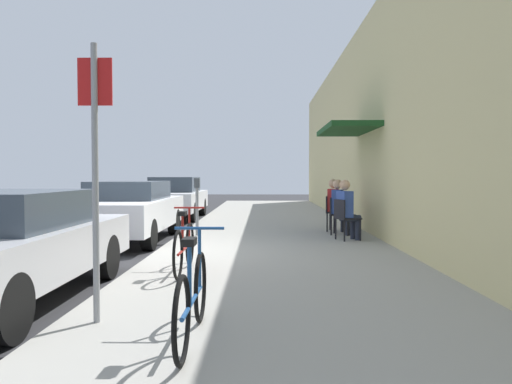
{
  "coord_description": "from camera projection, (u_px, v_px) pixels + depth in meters",
  "views": [
    {
      "loc": [
        1.96,
        -8.58,
        1.5
      ],
      "look_at": [
        1.74,
        7.32,
        0.96
      ],
      "focal_mm": 34.06,
      "sensor_mm": 36.0,
      "label": 1
    }
  ],
  "objects": [
    {
      "name": "seated_patron_0",
      "position": [
        347.0,
        208.0,
        10.34
      ],
      "size": [
        0.51,
        0.47,
        1.29
      ],
      "color": "#232838",
      "rests_on": "sidewalk_slab"
    },
    {
      "name": "parked_car_1",
      "position": [
        129.0,
        210.0,
        11.06
      ],
      "size": [
        1.8,
        4.4,
        1.37
      ],
      "color": "silver",
      "rests_on": "ground_plane"
    },
    {
      "name": "seated_patron_1",
      "position": [
        340.0,
        205.0,
        11.3
      ],
      "size": [
        0.51,
        0.47,
        1.29
      ],
      "color": "#232838",
      "rests_on": "sidewalk_slab"
    },
    {
      "name": "building_facade",
      "position": [
        386.0,
        120.0,
        10.51
      ],
      "size": [
        1.4,
        32.0,
        5.42
      ],
      "color": "beige",
      "rests_on": "ground_plane"
    },
    {
      "name": "parked_car_0",
      "position": [
        2.0,
        244.0,
        5.68
      ],
      "size": [
        1.8,
        4.4,
        1.31
      ],
      "color": "#B7B7BC",
      "rests_on": "ground_plane"
    },
    {
      "name": "street_sign",
      "position": [
        95.0,
        160.0,
        4.51
      ],
      "size": [
        0.32,
        0.06,
        2.6
      ],
      "color": "gray",
      "rests_on": "sidewalk_slab"
    },
    {
      "name": "sidewalk_slab",
      "position": [
        276.0,
        241.0,
        10.62
      ],
      "size": [
        4.5,
        32.0,
        0.12
      ],
      "primitive_type": "cube",
      "color": "#9E9B93",
      "rests_on": "ground_plane"
    },
    {
      "name": "ground_plane",
      "position": [
        153.0,
        259.0,
        8.66
      ],
      "size": [
        60.0,
        60.0,
        0.0
      ],
      "primitive_type": "plane",
      "color": "#2D2D30"
    },
    {
      "name": "parked_car_2",
      "position": [
        175.0,
        197.0,
        16.91
      ],
      "size": [
        1.8,
        4.4,
        1.45
      ],
      "color": "silver",
      "rests_on": "ground_plane"
    },
    {
      "name": "bicycle_0",
      "position": [
        192.0,
        298.0,
        4.04
      ],
      "size": [
        0.46,
        1.71,
        0.9
      ],
      "color": "black",
      "rests_on": "sidewalk_slab"
    },
    {
      "name": "cafe_chair_2",
      "position": [
        333.0,
        211.0,
        12.03
      ],
      "size": [
        0.56,
        0.56,
        0.87
      ],
      "color": "black",
      "rests_on": "sidewalk_slab"
    },
    {
      "name": "parking_meter",
      "position": [
        197.0,
        202.0,
        11.15
      ],
      "size": [
        0.12,
        0.1,
        1.32
      ],
      "color": "slate",
      "rests_on": "sidewalk_slab"
    },
    {
      "name": "bicycle_1",
      "position": [
        184.0,
        247.0,
        6.92
      ],
      "size": [
        0.46,
        1.71,
        0.9
      ],
      "color": "black",
      "rests_on": "sidewalk_slab"
    },
    {
      "name": "cafe_chair_1",
      "position": [
        337.0,
        213.0,
        11.33
      ],
      "size": [
        0.56,
        0.56,
        0.87
      ],
      "color": "black",
      "rests_on": "sidewalk_slab"
    },
    {
      "name": "cafe_chair_0",
      "position": [
        345.0,
        217.0,
        10.33
      ],
      "size": [
        0.56,
        0.56,
        0.87
      ],
      "color": "black",
      "rests_on": "sidewalk_slab"
    },
    {
      "name": "seated_patron_2",
      "position": [
        335.0,
        203.0,
        12.01
      ],
      "size": [
        0.51,
        0.47,
        1.29
      ],
      "color": "#232838",
      "rests_on": "sidewalk_slab"
    }
  ]
}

